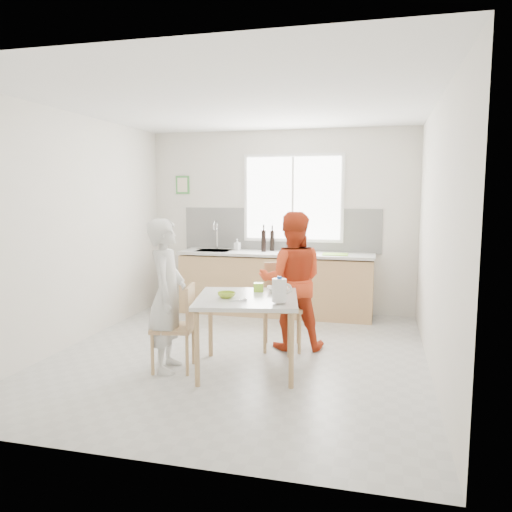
{
  "coord_description": "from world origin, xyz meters",
  "views": [
    {
      "loc": [
        1.48,
        -5.11,
        1.79
      ],
      "look_at": [
        0.15,
        0.2,
        1.09
      ],
      "focal_mm": 35.0,
      "sensor_mm": 36.0,
      "label": 1
    }
  ],
  "objects_px": {
    "chair_left": "(179,323)",
    "milk_jug": "(280,290)",
    "chair_far": "(282,301)",
    "person_white": "(167,295)",
    "bowl_green": "(226,295)",
    "person_red": "(292,281)",
    "dining_table": "(247,305)",
    "wine_bottle_b": "(272,241)",
    "wine_bottle_a": "(264,241)",
    "bowl_white": "(278,290)"
  },
  "relations": [
    {
      "from": "person_red",
      "to": "wine_bottle_a",
      "type": "xyz_separation_m",
      "value": [
        -0.7,
        1.55,
        0.29
      ]
    },
    {
      "from": "milk_jug",
      "to": "dining_table",
      "type": "bearing_deg",
      "value": 139.06
    },
    {
      "from": "bowl_white",
      "to": "wine_bottle_a",
      "type": "relative_size",
      "value": 0.7
    },
    {
      "from": "dining_table",
      "to": "wine_bottle_a",
      "type": "distance_m",
      "value": 2.48
    },
    {
      "from": "dining_table",
      "to": "wine_bottle_a",
      "type": "relative_size",
      "value": 3.61
    },
    {
      "from": "person_white",
      "to": "milk_jug",
      "type": "distance_m",
      "value": 1.17
    },
    {
      "from": "person_red",
      "to": "bowl_white",
      "type": "bearing_deg",
      "value": 73.66
    },
    {
      "from": "person_white",
      "to": "bowl_white",
      "type": "relative_size",
      "value": 6.81
    },
    {
      "from": "dining_table",
      "to": "bowl_green",
      "type": "bearing_deg",
      "value": -154.83
    },
    {
      "from": "chair_far",
      "to": "bowl_green",
      "type": "relative_size",
      "value": 5.52
    },
    {
      "from": "person_red",
      "to": "bowl_white",
      "type": "relative_size",
      "value": 6.99
    },
    {
      "from": "dining_table",
      "to": "milk_jug",
      "type": "bearing_deg",
      "value": -29.81
    },
    {
      "from": "person_red",
      "to": "milk_jug",
      "type": "bearing_deg",
      "value": 82.9
    },
    {
      "from": "bowl_white",
      "to": "wine_bottle_b",
      "type": "xyz_separation_m",
      "value": [
        -0.55,
        2.25,
        0.28
      ]
    },
    {
      "from": "chair_far",
      "to": "wine_bottle_b",
      "type": "xyz_separation_m",
      "value": [
        -0.49,
        1.68,
        0.53
      ]
    },
    {
      "from": "dining_table",
      "to": "chair_left",
      "type": "distance_m",
      "value": 0.71
    },
    {
      "from": "chair_left",
      "to": "milk_jug",
      "type": "xyz_separation_m",
      "value": [
        1.04,
        -0.08,
        0.41
      ]
    },
    {
      "from": "bowl_green",
      "to": "person_white",
      "type": "bearing_deg",
      "value": -173.62
    },
    {
      "from": "chair_far",
      "to": "bowl_white",
      "type": "xyz_separation_m",
      "value": [
        0.06,
        -0.57,
        0.25
      ]
    },
    {
      "from": "chair_left",
      "to": "bowl_green",
      "type": "bearing_deg",
      "value": 84.1
    },
    {
      "from": "dining_table",
      "to": "chair_left",
      "type": "xyz_separation_m",
      "value": [
        -0.67,
        -0.13,
        -0.2
      ]
    },
    {
      "from": "dining_table",
      "to": "person_red",
      "type": "distance_m",
      "value": 0.91
    },
    {
      "from": "dining_table",
      "to": "wine_bottle_b",
      "type": "distance_m",
      "value": 2.6
    },
    {
      "from": "person_white",
      "to": "wine_bottle_b",
      "type": "height_order",
      "value": "person_white"
    },
    {
      "from": "bowl_green",
      "to": "wine_bottle_a",
      "type": "distance_m",
      "value": 2.52
    },
    {
      "from": "person_white",
      "to": "wine_bottle_b",
      "type": "distance_m",
      "value": 2.77
    },
    {
      "from": "bowl_green",
      "to": "bowl_white",
      "type": "height_order",
      "value": "same"
    },
    {
      "from": "chair_left",
      "to": "milk_jug",
      "type": "relative_size",
      "value": 3.65
    },
    {
      "from": "chair_left",
      "to": "milk_jug",
      "type": "distance_m",
      "value": 1.12
    },
    {
      "from": "person_white",
      "to": "bowl_white",
      "type": "bearing_deg",
      "value": -77.22
    },
    {
      "from": "chair_left",
      "to": "person_red",
      "type": "relative_size",
      "value": 0.55
    },
    {
      "from": "person_red",
      "to": "bowl_green",
      "type": "relative_size",
      "value": 8.93
    },
    {
      "from": "person_red",
      "to": "bowl_green",
      "type": "height_order",
      "value": "person_red"
    },
    {
      "from": "dining_table",
      "to": "wine_bottle_b",
      "type": "xyz_separation_m",
      "value": [
        -0.3,
        2.55,
        0.39
      ]
    },
    {
      "from": "milk_jug",
      "to": "person_red",
      "type": "bearing_deg",
      "value": 82.9
    },
    {
      "from": "wine_bottle_a",
      "to": "wine_bottle_b",
      "type": "bearing_deg",
      "value": 55.28
    },
    {
      "from": "chair_far",
      "to": "person_white",
      "type": "bearing_deg",
      "value": -144.44
    },
    {
      "from": "dining_table",
      "to": "person_red",
      "type": "bearing_deg",
      "value": 70.87
    },
    {
      "from": "person_red",
      "to": "person_white",
      "type": "bearing_deg",
      "value": 31.85
    },
    {
      "from": "chair_far",
      "to": "bowl_green",
      "type": "height_order",
      "value": "chair_far"
    },
    {
      "from": "dining_table",
      "to": "chair_far",
      "type": "distance_m",
      "value": 0.91
    },
    {
      "from": "person_white",
      "to": "dining_table",
      "type": "bearing_deg",
      "value": -90.0
    },
    {
      "from": "milk_jug",
      "to": "wine_bottle_a",
      "type": "distance_m",
      "value": 2.74
    },
    {
      "from": "bowl_green",
      "to": "dining_table",
      "type": "bearing_deg",
      "value": 25.17
    },
    {
      "from": "dining_table",
      "to": "bowl_green",
      "type": "xyz_separation_m",
      "value": [
        -0.19,
        -0.09,
        0.11
      ]
    },
    {
      "from": "chair_left",
      "to": "person_white",
      "type": "relative_size",
      "value": 0.57
    },
    {
      "from": "milk_jug",
      "to": "wine_bottle_a",
      "type": "bearing_deg",
      "value": 95.28
    },
    {
      "from": "dining_table",
      "to": "person_white",
      "type": "distance_m",
      "value": 0.81
    },
    {
      "from": "bowl_green",
      "to": "wine_bottle_a",
      "type": "bearing_deg",
      "value": 94.9
    },
    {
      "from": "bowl_white",
      "to": "chair_left",
      "type": "bearing_deg",
      "value": -154.62
    }
  ]
}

